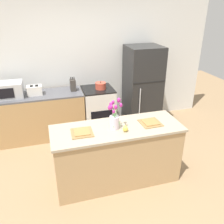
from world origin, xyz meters
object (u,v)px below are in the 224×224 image
at_px(pear_figurine, 125,128).
at_px(stove_range, 98,109).
at_px(flower_vase, 114,118).
at_px(refrigerator, 142,87).
at_px(toaster, 35,90).
at_px(cooking_pot, 101,86).
at_px(plate_setting_right, 150,123).
at_px(plate_setting_left, 82,132).
at_px(knife_block, 73,85).
at_px(microwave, 9,90).

bearing_deg(pear_figurine, stove_range, 89.04).
bearing_deg(flower_vase, refrigerator, 55.85).
xyz_separation_m(toaster, cooking_pot, (1.23, -0.02, -0.02)).
bearing_deg(stove_range, plate_setting_right, -76.55).
distance_m(flower_vase, toaster, 1.91).
relative_size(plate_setting_left, toaster, 1.03).
bearing_deg(knife_block, refrigerator, -0.85).
bearing_deg(plate_setting_left, plate_setting_right, 0.00).
relative_size(plate_setting_left, microwave, 0.60).
bearing_deg(stove_range, cooking_pot, -28.26).
bearing_deg(pear_figurine, plate_setting_right, 16.05).
relative_size(flower_vase, plate_setting_right, 1.52).
distance_m(pear_figurine, plate_setting_left, 0.57).
distance_m(toaster, cooking_pot, 1.23).
bearing_deg(pear_figurine, knife_block, 104.20).
distance_m(pear_figurine, toaster, 2.07).
height_order(toaster, knife_block, knife_block).
relative_size(refrigerator, plate_setting_left, 5.77).
xyz_separation_m(stove_range, microwave, (-1.61, -0.00, 0.58)).
height_order(plate_setting_left, microwave, microwave).
bearing_deg(stove_range, refrigerator, 0.04).
bearing_deg(refrigerator, cooking_pot, -178.10).
distance_m(cooking_pot, knife_block, 0.53).
bearing_deg(knife_block, stove_range, -2.63).
height_order(stove_range, plate_setting_right, plate_setting_right).
distance_m(stove_range, flower_vase, 1.72).
relative_size(flower_vase, cooking_pot, 2.08).
bearing_deg(cooking_pot, knife_block, 174.50).
distance_m(plate_setting_left, cooking_pot, 1.71).
height_order(refrigerator, plate_setting_left, refrigerator).
bearing_deg(flower_vase, pear_figurine, -45.99).
height_order(flower_vase, cooking_pot, flower_vase).
distance_m(refrigerator, cooking_pot, 0.90).
height_order(plate_setting_right, toaster, toaster).
distance_m(stove_range, pear_figurine, 1.80).
bearing_deg(plate_setting_right, cooking_pot, 101.83).
xyz_separation_m(flower_vase, plate_setting_right, (0.53, -0.00, -0.14)).
height_order(toaster, cooking_pot, toaster).
bearing_deg(refrigerator, knife_block, 179.15).
bearing_deg(microwave, stove_range, 0.02).
bearing_deg(toaster, microwave, 179.32).
height_order(plate_setting_left, knife_block, knife_block).
bearing_deg(toaster, cooking_pot, -1.08).
relative_size(pear_figurine, cooking_pot, 0.55).
xyz_separation_m(flower_vase, microwave, (-1.46, 1.61, -0.01)).
xyz_separation_m(stove_range, pear_figurine, (-0.03, -1.73, 0.48)).
bearing_deg(knife_block, flower_vase, -78.65).
bearing_deg(flower_vase, toaster, 122.62).
bearing_deg(cooking_pot, stove_range, 151.74).
distance_m(pear_figurine, plate_setting_right, 0.43).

